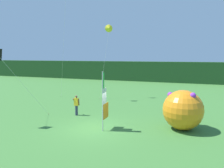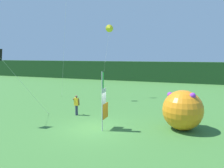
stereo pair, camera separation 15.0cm
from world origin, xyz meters
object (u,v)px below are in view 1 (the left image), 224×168
object	(u,v)px
person_mid_field	(76,105)
kite_yellow_delta_1	(109,28)
person_near_banner	(178,101)
inflatable_balloon	(183,110)
banner_flag	(104,102)
kite_black_diamond_2	(1,59)
folding_chair	(174,107)

from	to	relation	value
person_mid_field	kite_yellow_delta_1	size ratio (longest dim) A/B	0.20
person_near_banner	kite_yellow_delta_1	world-z (taller)	kite_yellow_delta_1
person_near_banner	inflatable_balloon	bearing A→B (deg)	-83.08
banner_flag	inflatable_balloon	size ratio (longest dim) A/B	1.47
kite_yellow_delta_1	kite_black_diamond_2	size ratio (longest dim) A/B	1.58
kite_yellow_delta_1	kite_black_diamond_2	bearing A→B (deg)	-103.58
person_mid_field	kite_yellow_delta_1	xyz separation A→B (m)	(-0.40, 8.51, 7.14)
banner_flag	kite_yellow_delta_1	distance (m)	13.20
kite_black_diamond_2	person_near_banner	bearing A→B (deg)	37.62
kite_black_diamond_2	kite_yellow_delta_1	bearing A→B (deg)	76.42
person_near_banner	kite_black_diamond_2	size ratio (longest dim) A/B	0.32
inflatable_balloon	person_mid_field	bearing A→B (deg)	175.66
inflatable_balloon	folding_chair	bearing A→B (deg)	101.28
folding_chair	kite_black_diamond_2	distance (m)	14.18
folding_chair	kite_black_diamond_2	xyz separation A→B (m)	(-10.99, -7.91, 4.19)
inflatable_balloon	folding_chair	size ratio (longest dim) A/B	2.99
person_near_banner	person_mid_field	xyz separation A→B (m)	(-7.79, -4.52, -0.01)
person_mid_field	inflatable_balloon	world-z (taller)	inflatable_balloon
person_mid_field	kite_black_diamond_2	distance (m)	6.61
banner_flag	kite_yellow_delta_1	size ratio (longest dim) A/B	0.46
banner_flag	inflatable_balloon	world-z (taller)	banner_flag
inflatable_balloon	kite_yellow_delta_1	size ratio (longest dim) A/B	0.31
inflatable_balloon	kite_yellow_delta_1	world-z (taller)	kite_yellow_delta_1
person_mid_field	kite_yellow_delta_1	distance (m)	11.11
person_near_banner	kite_black_diamond_2	distance (m)	14.70
person_mid_field	folding_chair	bearing A→B (deg)	26.56
folding_chair	kite_yellow_delta_1	world-z (taller)	kite_yellow_delta_1
kite_yellow_delta_1	inflatable_balloon	bearing A→B (deg)	-46.05
person_near_banner	folding_chair	xyz separation A→B (m)	(-0.25, -0.75, -0.39)
banner_flag	kite_yellow_delta_1	bearing A→B (deg)	109.66
person_mid_field	folding_chair	size ratio (longest dim) A/B	1.88
banner_flag	kite_black_diamond_2	bearing A→B (deg)	-166.69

